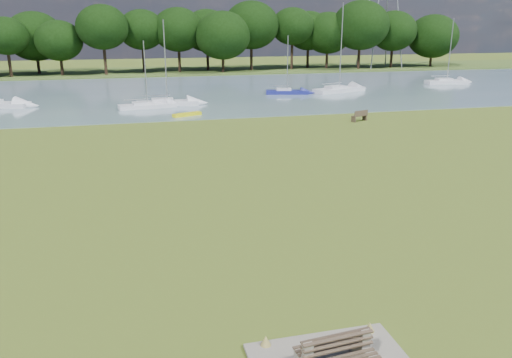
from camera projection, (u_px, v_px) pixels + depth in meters
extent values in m
plane|color=#616725|center=(230.00, 198.00, 25.95)|extent=(220.00, 220.00, 0.00)
cube|color=slate|center=(167.00, 93.00, 64.83)|extent=(220.00, 40.00, 0.10)
cube|color=#4C6626|center=(155.00, 72.00, 92.60)|extent=(220.00, 20.00, 0.40)
cube|color=gray|center=(308.00, 353.00, 12.50)|extent=(0.26, 0.22, 0.60)
cube|color=gray|center=(364.00, 354.00, 13.14)|extent=(0.34, 1.17, 0.48)
cube|color=gray|center=(365.00, 340.00, 13.01)|extent=(0.26, 0.22, 0.60)
cube|color=brown|center=(339.00, 343.00, 12.63)|extent=(1.97, 0.32, 0.48)
cube|color=brown|center=(330.00, 344.00, 13.14)|extent=(2.00, 0.61, 0.04)
cube|color=brown|center=(335.00, 339.00, 12.79)|extent=(1.97, 0.32, 0.48)
cube|color=brown|center=(353.00, 119.00, 45.70)|extent=(0.26, 0.50, 0.51)
cube|color=brown|center=(365.00, 118.00, 46.49)|extent=(0.26, 0.50, 0.51)
cube|color=brown|center=(359.00, 116.00, 46.02)|extent=(1.75, 1.06, 0.06)
cube|color=brown|center=(361.00, 113.00, 45.76)|extent=(1.59, 0.64, 0.50)
cube|color=yellow|center=(187.00, 114.00, 48.50)|extent=(2.97, 1.83, 0.29)
cylinder|color=#90949C|center=(368.00, 0.00, 98.72)|extent=(0.23, 0.23, 25.79)
cylinder|color=#90949C|center=(388.00, 0.00, 99.75)|extent=(0.23, 0.23, 25.79)
cylinder|color=black|center=(15.00, 63.00, 82.87)|extent=(0.55, 0.55, 4.22)
ellipsoid|color=black|center=(10.00, 31.00, 81.33)|extent=(7.73, 7.73, 6.57)
cylinder|color=black|center=(59.00, 62.00, 84.45)|extent=(0.55, 0.55, 4.53)
ellipsoid|color=black|center=(55.00, 27.00, 82.79)|extent=(8.84, 8.84, 7.51)
cylinder|color=black|center=(102.00, 64.00, 86.21)|extent=(0.55, 0.55, 3.58)
ellipsoid|color=black|center=(100.00, 37.00, 84.91)|extent=(9.94, 9.94, 8.45)
cylinder|color=black|center=(144.00, 62.00, 87.79)|extent=(0.55, 0.55, 3.90)
ellipsoid|color=black|center=(142.00, 34.00, 86.37)|extent=(7.73, 7.73, 6.57)
cylinder|color=black|center=(183.00, 60.00, 89.37)|extent=(0.55, 0.55, 4.22)
ellipsoid|color=black|center=(182.00, 30.00, 87.83)|extent=(8.84, 8.84, 7.51)
cylinder|color=black|center=(222.00, 59.00, 90.94)|extent=(0.55, 0.55, 4.53)
ellipsoid|color=black|center=(221.00, 27.00, 89.29)|extent=(9.94, 9.94, 8.45)
cylinder|color=black|center=(259.00, 61.00, 92.71)|extent=(0.55, 0.55, 3.58)
ellipsoid|color=black|center=(259.00, 36.00, 91.40)|extent=(7.73, 7.73, 6.57)
cylinder|color=black|center=(295.00, 59.00, 94.29)|extent=(0.55, 0.55, 3.90)
ellipsoid|color=black|center=(295.00, 33.00, 92.86)|extent=(8.84, 8.84, 7.51)
cylinder|color=black|center=(329.00, 58.00, 95.86)|extent=(0.55, 0.55, 4.22)
ellipsoid|color=black|center=(331.00, 30.00, 94.32)|extent=(9.94, 9.94, 8.45)
cylinder|color=black|center=(363.00, 56.00, 97.44)|extent=(0.55, 0.55, 4.53)
ellipsoid|color=black|center=(365.00, 27.00, 95.78)|extent=(7.73, 7.73, 6.57)
cylinder|color=black|center=(395.00, 58.00, 99.21)|extent=(0.55, 0.55, 3.58)
ellipsoid|color=black|center=(397.00, 36.00, 97.90)|extent=(8.84, 8.84, 7.51)
cylinder|color=black|center=(426.00, 57.00, 100.78)|extent=(0.55, 0.55, 3.90)
ellipsoid|color=black|center=(429.00, 32.00, 99.36)|extent=(9.94, 9.94, 8.45)
cube|color=silver|center=(147.00, 105.00, 52.96)|extent=(6.16, 2.59, 0.62)
cube|color=silver|center=(143.00, 102.00, 52.66)|extent=(2.27, 1.63, 0.40)
cylinder|color=#A5A8AD|center=(145.00, 73.00, 51.95)|extent=(0.11, 0.11, 6.48)
cube|color=silver|center=(447.00, 81.00, 74.26)|extent=(6.46, 2.16, 0.75)
cube|color=silver|center=(444.00, 78.00, 74.03)|extent=(2.31, 1.53, 0.48)
cylinder|color=#A5A8AD|center=(450.00, 50.00, 72.89)|extent=(0.13, 0.13, 8.80)
cube|color=navy|center=(287.00, 91.00, 63.50)|extent=(5.53, 2.70, 0.66)
cube|color=silver|center=(284.00, 88.00, 63.38)|extent=(2.09, 1.58, 0.42)
cylinder|color=#A5A8AD|center=(288.00, 63.00, 62.45)|extent=(0.11, 0.11, 6.71)
cube|color=silver|center=(339.00, 89.00, 65.31)|extent=(7.70, 4.40, 0.77)
cube|color=silver|center=(336.00, 86.00, 64.86)|extent=(2.99, 2.39, 0.49)
cylinder|color=#A5A8AD|center=(341.00, 46.00, 63.68)|extent=(0.13, 0.13, 10.55)
cube|color=silver|center=(167.00, 102.00, 54.52)|extent=(6.67, 1.96, 0.72)
cube|color=silver|center=(162.00, 98.00, 54.28)|extent=(2.35, 1.50, 0.46)
cylinder|color=#A5A8AD|center=(165.00, 61.00, 53.21)|extent=(0.12, 0.12, 8.48)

